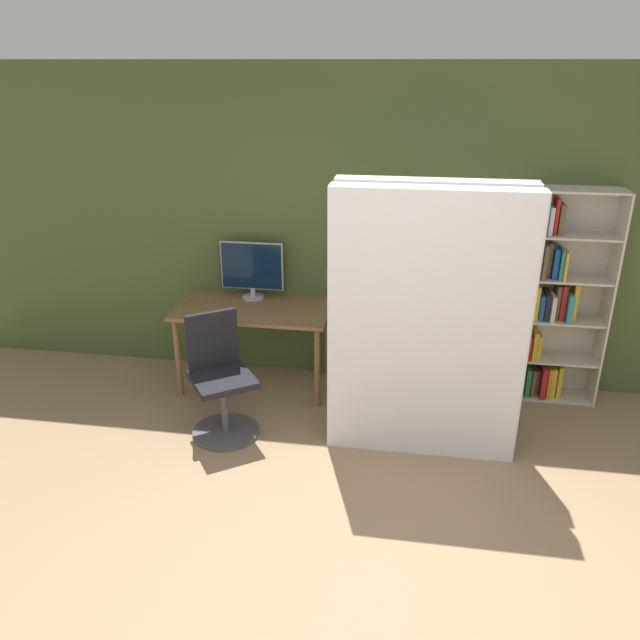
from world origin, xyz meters
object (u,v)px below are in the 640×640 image
(bookshelf, at_px, (555,304))
(mattress_near, at_px, (427,329))
(mattress_far, at_px, (427,315))
(monitor, at_px, (252,268))
(office_chair, at_px, (221,386))

(bookshelf, height_order, mattress_near, mattress_near)
(mattress_near, xyz_separation_m, mattress_far, (0.00, 0.27, -0.00))
(monitor, xyz_separation_m, bookshelf, (2.57, -0.01, -0.17))
(monitor, bearing_deg, bookshelf, -0.31)
(bookshelf, relative_size, mattress_far, 0.91)
(bookshelf, relative_size, mattress_near, 0.91)
(office_chair, relative_size, mattress_near, 0.48)
(bookshelf, bearing_deg, monitor, 179.69)
(office_chair, relative_size, mattress_far, 0.48)
(bookshelf, height_order, mattress_far, mattress_far)
(monitor, height_order, bookshelf, bookshelf)
(bookshelf, bearing_deg, mattress_near, -135.79)
(mattress_near, relative_size, mattress_far, 1.00)
(office_chair, relative_size, bookshelf, 0.53)
(bookshelf, bearing_deg, office_chair, -158.74)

